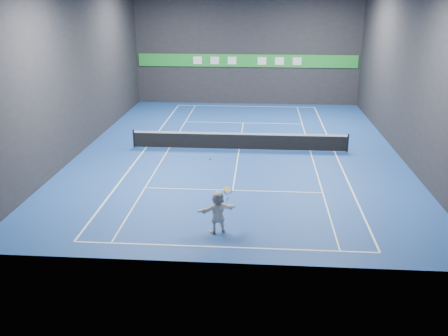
# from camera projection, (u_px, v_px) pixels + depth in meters

# --- Properties ---
(ground) EXTENTS (26.00, 26.00, 0.00)m
(ground) POSITION_uv_depth(u_px,v_px,m) (239.00, 150.00, 29.02)
(ground) COLOR navy
(ground) RESTS_ON ground
(wall_back) EXTENTS (18.00, 0.10, 9.00)m
(wall_back) POSITION_uv_depth(u_px,v_px,m) (247.00, 48.00, 39.77)
(wall_back) COLOR black
(wall_back) RESTS_ON ground
(wall_front) EXTENTS (18.00, 0.10, 9.00)m
(wall_front) POSITION_uv_depth(u_px,v_px,m) (221.00, 134.00, 15.29)
(wall_front) COLOR black
(wall_front) RESTS_ON ground
(wall_left) EXTENTS (0.10, 26.00, 9.00)m
(wall_left) POSITION_uv_depth(u_px,v_px,m) (81.00, 70.00, 28.17)
(wall_left) COLOR black
(wall_left) RESTS_ON ground
(wall_right) EXTENTS (0.10, 26.00, 9.00)m
(wall_right) POSITION_uv_depth(u_px,v_px,m) (406.00, 74.00, 26.90)
(wall_right) COLOR black
(wall_right) RESTS_ON ground
(baseline_near) EXTENTS (10.98, 0.08, 0.01)m
(baseline_near) POSITION_uv_depth(u_px,v_px,m) (224.00, 247.00, 17.82)
(baseline_near) COLOR white
(baseline_near) RESTS_ON ground
(baseline_far) EXTENTS (10.98, 0.08, 0.01)m
(baseline_far) POSITION_uv_depth(u_px,v_px,m) (246.00, 106.00, 40.21)
(baseline_far) COLOR white
(baseline_far) RESTS_ON ground
(sideline_doubles_left) EXTENTS (0.08, 23.78, 0.01)m
(sideline_doubles_left) POSITION_uv_depth(u_px,v_px,m) (146.00, 147.00, 29.40)
(sideline_doubles_left) COLOR white
(sideline_doubles_left) RESTS_ON ground
(sideline_doubles_right) EXTENTS (0.08, 23.78, 0.01)m
(sideline_doubles_right) POSITION_uv_depth(u_px,v_px,m) (334.00, 152.00, 28.63)
(sideline_doubles_right) COLOR white
(sideline_doubles_right) RESTS_ON ground
(sideline_singles_left) EXTENTS (0.06, 23.78, 0.01)m
(sideline_singles_left) POSITION_uv_depth(u_px,v_px,m) (169.00, 148.00, 29.31)
(sideline_singles_left) COLOR white
(sideline_singles_left) RESTS_ON ground
(sideline_singles_right) EXTENTS (0.06, 23.78, 0.01)m
(sideline_singles_right) POSITION_uv_depth(u_px,v_px,m) (310.00, 151.00, 28.73)
(sideline_singles_right) COLOR white
(sideline_singles_right) RESTS_ON ground
(service_line_near) EXTENTS (8.23, 0.06, 0.01)m
(service_line_near) POSITION_uv_depth(u_px,v_px,m) (233.00, 190.00, 22.99)
(service_line_near) COLOR white
(service_line_near) RESTS_ON ground
(service_line_far) EXTENTS (8.23, 0.06, 0.01)m
(service_line_far) POSITION_uv_depth(u_px,v_px,m) (243.00, 123.00, 35.04)
(service_line_far) COLOR white
(service_line_far) RESTS_ON ground
(center_service_line) EXTENTS (0.06, 12.80, 0.01)m
(center_service_line) POSITION_uv_depth(u_px,v_px,m) (239.00, 150.00, 29.02)
(center_service_line) COLOR white
(center_service_line) RESTS_ON ground
(player) EXTENTS (1.61, 1.07, 1.67)m
(player) POSITION_uv_depth(u_px,v_px,m) (218.00, 212.00, 18.68)
(player) COLOR white
(player) RESTS_ON ground
(tennis_ball) EXTENTS (0.07, 0.07, 0.07)m
(tennis_ball) POSITION_uv_depth(u_px,v_px,m) (210.00, 159.00, 18.17)
(tennis_ball) COLOR #C2D523
(tennis_ball) RESTS_ON player
(tennis_net) EXTENTS (12.50, 0.10, 1.07)m
(tennis_net) POSITION_uv_depth(u_px,v_px,m) (239.00, 141.00, 28.84)
(tennis_net) COLOR black
(tennis_net) RESTS_ON ground
(sponsor_banner) EXTENTS (17.64, 0.11, 1.00)m
(sponsor_banner) POSITION_uv_depth(u_px,v_px,m) (247.00, 61.00, 40.04)
(sponsor_banner) COLOR green
(sponsor_banner) RESTS_ON wall_back
(tennis_racket) EXTENTS (0.43, 0.36, 0.60)m
(tennis_racket) POSITION_uv_depth(u_px,v_px,m) (227.00, 192.00, 18.44)
(tennis_racket) COLOR red
(tennis_racket) RESTS_ON player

